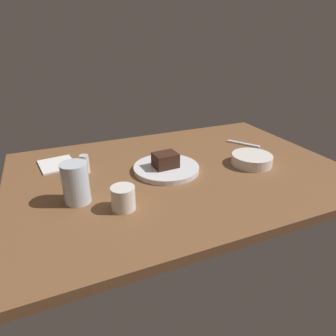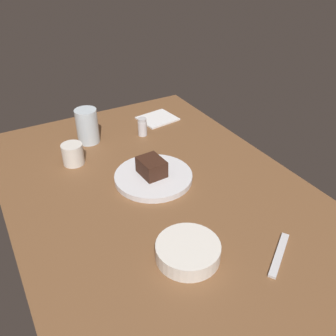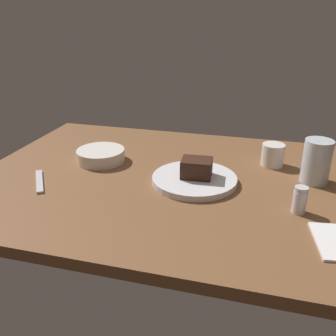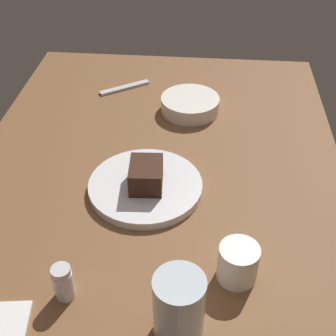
% 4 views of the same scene
% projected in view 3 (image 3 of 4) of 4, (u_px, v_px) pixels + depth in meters
% --- Properties ---
extents(dining_table, '(1.20, 0.84, 0.03)m').
position_uv_depth(dining_table, '(180.00, 183.00, 1.08)').
color(dining_table, brown).
rests_on(dining_table, ground).
extents(dessert_plate, '(0.24, 0.24, 0.02)m').
position_uv_depth(dessert_plate, '(194.00, 179.00, 1.04)').
color(dessert_plate, silver).
rests_on(dessert_plate, dining_table).
extents(chocolate_cake_slice, '(0.09, 0.07, 0.05)m').
position_uv_depth(chocolate_cake_slice, '(197.00, 168.00, 1.03)').
color(chocolate_cake_slice, '#381E14').
rests_on(chocolate_cake_slice, dessert_plate).
extents(salt_shaker, '(0.03, 0.03, 0.07)m').
position_uv_depth(salt_shaker, '(300.00, 200.00, 0.88)').
color(salt_shaker, silver).
rests_on(salt_shaker, dining_table).
extents(water_glass, '(0.08, 0.08, 0.13)m').
position_uv_depth(water_glass, '(316.00, 161.00, 1.03)').
color(water_glass, silver).
rests_on(water_glass, dining_table).
extents(side_bowl, '(0.15, 0.15, 0.04)m').
position_uv_depth(side_bowl, '(101.00, 155.00, 1.19)').
color(side_bowl, white).
rests_on(side_bowl, dining_table).
extents(coffee_cup, '(0.07, 0.07, 0.07)m').
position_uv_depth(coffee_cup, '(273.00, 155.00, 1.15)').
color(coffee_cup, silver).
rests_on(coffee_cup, dining_table).
extents(dessert_spoon, '(0.10, 0.13, 0.01)m').
position_uv_depth(dessert_spoon, '(39.00, 181.00, 1.05)').
color(dessert_spoon, silver).
rests_on(dessert_spoon, dining_table).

